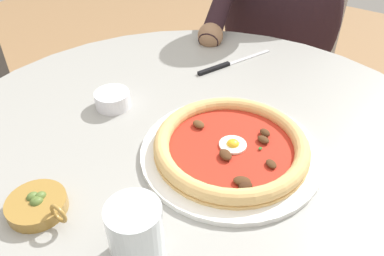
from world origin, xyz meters
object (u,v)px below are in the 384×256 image
Objects in this scene: pizza_on_plate at (231,147)px; steak_knife at (225,65)px; olive_pan at (38,205)px; diner_person at (272,72)px; ramekin_capers at (112,99)px; dining_table at (196,205)px; cafe_chair_diner at (280,58)px; water_glass at (136,236)px.

pizza_on_plate reaches higher than steak_knife.
olive_pan is 1.01m from diner_person.
ramekin_capers is (-0.01, 0.28, 0.00)m from pizza_on_plate.
pizza_on_plate reaches higher than dining_table.
steak_knife is 0.26× the size of cafe_chair_diner.
dining_table is at bearing -158.57° from steak_knife.
water_glass is at bearing -81.20° from olive_pan.
pizza_on_plate is 0.33m from steak_knife.
olive_pan is at bearing -178.39° from diner_person.
dining_table is 0.91× the size of diner_person.
water_glass is 0.80× the size of olive_pan.
olive_pan reaches higher than pizza_on_plate.
pizza_on_plate is 2.77× the size of olive_pan.
cafe_chair_diner is at bearing 15.95° from pizza_on_plate.
diner_person is (0.98, 0.03, -0.24)m from olive_pan.
ramekin_capers is (0.02, 0.23, 0.17)m from dining_table.
steak_knife is at bearing -173.50° from cafe_chair_diner.
olive_pan is 0.14× the size of cafe_chair_diner.
water_glass is 0.37m from ramekin_capers.
water_glass is (-0.25, 0.00, 0.02)m from pizza_on_plate.
pizza_on_plate is at bearing -59.91° from dining_table.
dining_table is at bearing -167.86° from diner_person.
diner_person reaches higher than ramekin_capers.
pizza_on_plate is at bearing -164.05° from cafe_chair_diner.
pizza_on_plate is at bearing -0.71° from water_glass.
diner_person is (0.42, 0.04, -0.23)m from steak_knife.
ramekin_capers is at bearing 158.91° from steak_knife.
dining_table is 9.04× the size of olive_pan.
water_glass reaches higher than dining_table.
dining_table is 0.18m from pizza_on_plate.
steak_knife is 2.89× the size of ramekin_capers.
diner_person reaches higher than steak_knife.
dining_table is 3.27× the size of pizza_on_plate.
dining_table is 11.29× the size of water_glass.
pizza_on_plate is 0.34m from olive_pan.
ramekin_capers is at bearing 91.54° from pizza_on_plate.
olive_pan is at bearing 152.72° from dining_table.
diner_person reaches higher than dining_table.
dining_table is 0.36m from steak_knife.
diner_person is at bearing 1.61° from olive_pan.
pizza_on_plate is 0.28m from ramekin_capers.
cafe_chair_diner is at bearing 12.01° from dining_table.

